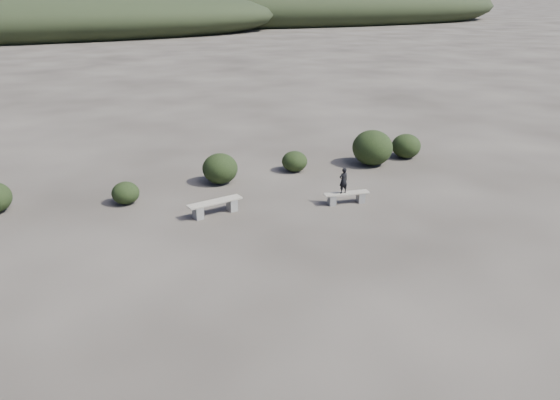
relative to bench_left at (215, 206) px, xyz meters
name	(u,v)px	position (x,y,z in m)	size (l,w,h in m)	color
ground	(351,281)	(2.21, -5.67, -0.29)	(1200.00, 1200.00, 0.00)	#2D2823
bench_left	(215,206)	(0.00, 0.00, 0.00)	(1.96, 0.83, 0.48)	gray
bench_right	(346,197)	(4.60, -0.64, -0.04)	(1.66, 0.51, 0.41)	gray
seated_person	(343,181)	(4.46, -0.62, 0.58)	(0.34, 0.22, 0.92)	black
shrub_a	(126,193)	(-2.72, 2.08, 0.10)	(0.97, 0.97, 0.79)	black
shrub_b	(220,168)	(0.97, 3.06, 0.30)	(1.38, 1.38, 1.18)	black
shrub_c	(295,161)	(4.25, 3.43, 0.13)	(1.06, 1.06, 0.85)	black
shrub_d	(372,148)	(7.72, 3.12, 0.46)	(1.73, 1.73, 1.51)	black
shrub_e	(406,146)	(9.67, 3.51, 0.25)	(1.30, 1.30, 1.08)	black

